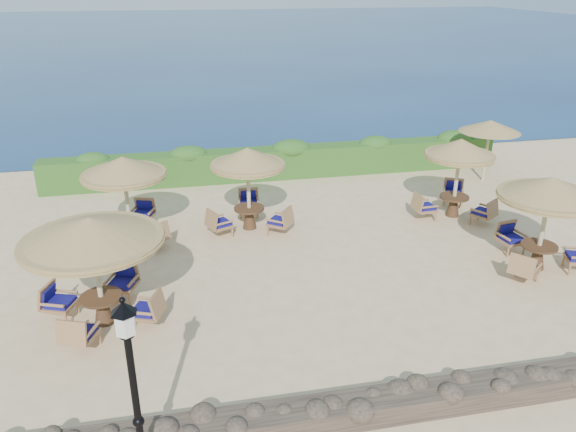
{
  "coord_description": "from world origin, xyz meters",
  "views": [
    {
      "loc": [
        -3.9,
        -13.7,
        7.41
      ],
      "look_at": [
        -1.04,
        0.27,
        1.3
      ],
      "focal_mm": 35.0,
      "sensor_mm": 36.0,
      "label": 1
    }
  ],
  "objects": [
    {
      "name": "cafe_set_1",
      "position": [
        5.52,
        -1.7,
        1.88
      ],
      "size": [
        2.77,
        2.77,
        2.65
      ],
      "color": "#CCBC90",
      "rests_on": "ground"
    },
    {
      "name": "cafe_set_0",
      "position": [
        -5.87,
        -2.06,
        1.9
      ],
      "size": [
        3.15,
        3.15,
        2.65
      ],
      "color": "#CCBC90",
      "rests_on": "ground"
    },
    {
      "name": "ground",
      "position": [
        0.0,
        0.0,
        0.0
      ],
      "size": [
        120.0,
        120.0,
        0.0
      ],
      "primitive_type": "plane",
      "color": "beige",
      "rests_on": "ground"
    },
    {
      "name": "lamp_post",
      "position": [
        -4.8,
        -6.8,
        1.55
      ],
      "size": [
        0.44,
        0.44,
        3.31
      ],
      "color": "black",
      "rests_on": "ground"
    },
    {
      "name": "stone_wall",
      "position": [
        0.0,
        -6.2,
        0.22
      ],
      "size": [
        15.0,
        0.65,
        0.44
      ],
      "primitive_type": "cube",
      "color": "brown",
      "rests_on": "ground"
    },
    {
      "name": "cafe_set_3",
      "position": [
        -1.83,
        2.54,
        1.78
      ],
      "size": [
        2.76,
        2.59,
        2.65
      ],
      "color": "#CCBC90",
      "rests_on": "ground"
    },
    {
      "name": "extra_parasol",
      "position": [
        7.8,
        5.2,
        2.17
      ],
      "size": [
        2.3,
        2.3,
        2.41
      ],
      "color": "#CCBC90",
      "rests_on": "ground"
    },
    {
      "name": "sea",
      "position": [
        0.0,
        70.0,
        0.0
      ],
      "size": [
        160.0,
        160.0,
        0.0
      ],
      "primitive_type": "plane",
      "color": "navy",
      "rests_on": "ground"
    },
    {
      "name": "hedge",
      "position": [
        0.0,
        7.2,
        0.6
      ],
      "size": [
        18.0,
        0.9,
        1.2
      ],
      "primitive_type": "cube",
      "color": "#255019",
      "rests_on": "ground"
    },
    {
      "name": "cafe_set_2",
      "position": [
        -5.47,
        2.35,
        1.83
      ],
      "size": [
        2.68,
        2.71,
        2.65
      ],
      "color": "#CCBC90",
      "rests_on": "ground"
    },
    {
      "name": "cafe_set_4",
      "position": [
        4.98,
        2.17,
        1.76
      ],
      "size": [
        2.55,
        2.77,
        2.65
      ],
      "color": "#CCBC90",
      "rests_on": "ground"
    }
  ]
}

